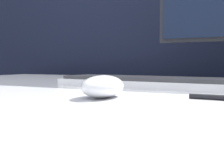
# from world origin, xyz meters

# --- Properties ---
(partition_panel) EXTENTS (5.00, 0.03, 1.49)m
(partition_panel) POSITION_xyz_m (0.00, 0.68, 0.74)
(partition_panel) COLOR black
(partition_panel) RESTS_ON ground_plane
(computer_mouse_near) EXTENTS (0.07, 0.11, 0.04)m
(computer_mouse_near) POSITION_xyz_m (0.06, -0.16, 0.72)
(computer_mouse_near) COLOR white
(computer_mouse_near) RESTS_ON desk
(keyboard) EXTENTS (0.43, 0.15, 0.02)m
(keyboard) POSITION_xyz_m (0.04, 0.07, 0.72)
(keyboard) COLOR white
(keyboard) RESTS_ON desk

